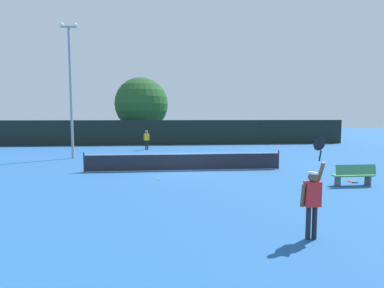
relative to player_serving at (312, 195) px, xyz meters
name	(u,v)px	position (x,y,z in m)	size (l,w,h in m)	color
ground_plane	(184,170)	(-2.43, 10.07, -1.11)	(120.00, 120.00, 0.00)	#235693
tennis_net	(184,161)	(-2.43, 10.07, -0.60)	(10.94, 0.08, 1.07)	#232328
perimeter_fence	(173,132)	(-2.43, 25.80, 0.19)	(37.15, 0.12, 2.60)	black
player_serving	(312,195)	(0.00, 0.00, 0.00)	(0.68, 0.40, 2.52)	red
player_receiving	(147,138)	(-5.02, 21.06, -0.06)	(0.57, 0.25, 1.71)	yellow
tennis_ball	(158,179)	(-3.84, 7.58, -1.08)	(0.07, 0.07, 0.07)	#CCE033
spare_racket	(351,181)	(5.06, 6.31, -1.09)	(0.28, 0.52, 0.04)	black
courtside_bench	(354,175)	(4.64, 5.50, -0.63)	(1.80, 0.44, 0.95)	#478C4C
light_pole	(71,84)	(-10.01, 15.79, 4.19)	(1.18, 0.28, 9.44)	gray
large_tree	(141,104)	(-6.00, 30.08, 3.29)	(6.19, 6.19, 7.51)	brown
parked_car_near	(249,134)	(7.50, 32.05, -0.33)	(2.21, 4.33, 1.69)	navy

